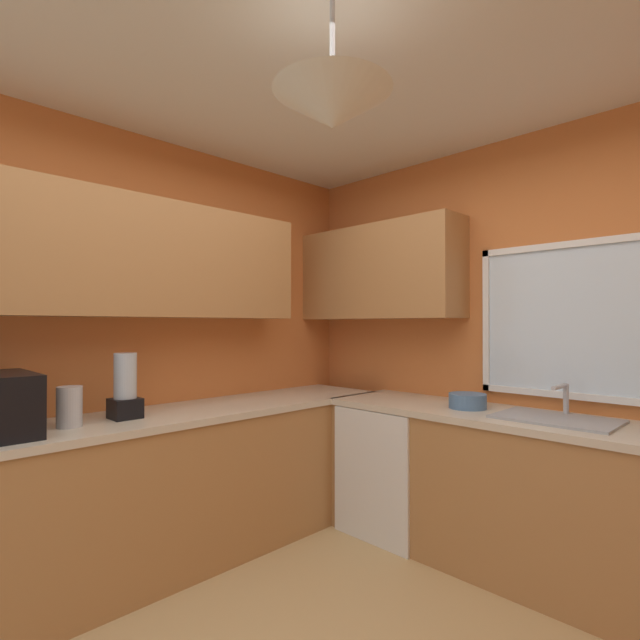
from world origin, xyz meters
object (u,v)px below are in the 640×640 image
sink_assembly (556,418)px  blender_appliance (125,389)px  kettle (69,407)px  bowl (468,401)px  dishwasher (396,467)px

sink_assembly → blender_appliance: 2.36m
kettle → bowl: 2.24m
sink_assembly → dishwasher: bearing=-178.0°
dishwasher → bowl: size_ratio=3.75×
kettle → sink_assembly: bearing=49.0°
bowl → blender_appliance: size_ratio=0.63×
kettle → blender_appliance: 0.30m
bowl → blender_appliance: (-1.17, -1.63, 0.12)m
dishwasher → bowl: bearing=3.3°
dishwasher → sink_assembly: sink_assembly is taller
kettle → blender_appliance: (-0.02, 0.29, 0.06)m
kettle → bowl: bearing=58.9°
sink_assembly → blender_appliance: size_ratio=1.66×
dishwasher → kettle: kettle is taller
sink_assembly → bowl: sink_assembly is taller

